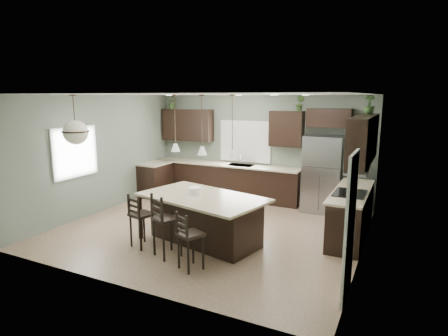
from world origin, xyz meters
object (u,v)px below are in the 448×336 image
Objects in this scene: refrigerator at (323,174)px; bar_stool_right at (191,241)px; plant_back_left at (173,102)px; serving_dish at (195,191)px; bar_stool_left at (142,220)px; kitchen_island at (203,220)px; bar_stool_center at (167,225)px.

bar_stool_right is (-1.24, -4.10, -0.44)m from refrigerator.
serving_dish is at bearing -50.88° from plant_back_left.
plant_back_left reaches higher than bar_stool_left.
kitchen_island is at bearing -12.96° from serving_dish.
kitchen_island is 0.84m from bar_stool_center.
kitchen_island is at bearing 50.29° from bar_stool_left.
bar_stool_right is 5.82m from plant_back_left.
plant_back_left reaches higher than serving_dish.
bar_stool_right is at bearing -53.58° from plant_back_left.
bar_stool_center is at bearing -115.91° from refrigerator.
refrigerator is 1.81× the size of bar_stool_left.
serving_dish is at bearing 141.97° from bar_stool_right.
bar_stool_right is at bearing -62.81° from serving_dish.
bar_stool_left reaches higher than bar_stool_right.
bar_stool_right reaches higher than kitchen_island.
kitchen_island is at bearing -117.82° from refrigerator.
plant_back_left reaches higher than kitchen_island.
refrigerator is 4.30m from bar_stool_right.
serving_dish is (-1.80, -3.00, 0.07)m from refrigerator.
bar_stool_left is at bearing -64.03° from plant_back_left.
bar_stool_center reaches higher than bar_stool_right.
refrigerator reaches higher than bar_stool_left.
kitchen_island is at bearing -49.27° from plant_back_left.
plant_back_left reaches higher than refrigerator.
bar_stool_left is 2.67× the size of plant_back_left.
kitchen_island is 1.13m from bar_stool_left.
bar_stool_right is at bearing -106.80° from refrigerator.
bar_stool_center is at bearing -95.06° from kitchen_island.
bar_stool_right is (0.63, -0.26, -0.08)m from bar_stool_center.
bar_stool_left is 1.04× the size of bar_stool_right.
kitchen_island is 2.08× the size of bar_stool_center.
bar_stool_left is (-2.53, -3.70, -0.41)m from refrigerator.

